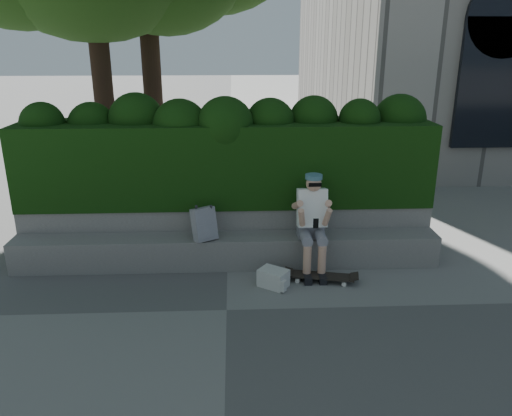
{
  "coord_description": "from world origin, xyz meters",
  "views": [
    {
      "loc": [
        0.11,
        -5.28,
        3.1
      ],
      "look_at": [
        0.4,
        1.0,
        0.95
      ],
      "focal_mm": 35.0,
      "sensor_mm": 36.0,
      "label": 1
    }
  ],
  "objects_px": {
    "backpack_plaid": "(204,224)",
    "backpack_ground": "(273,278)",
    "person": "(312,219)",
    "skateboard": "(321,276)"
  },
  "relations": [
    {
      "from": "backpack_plaid",
      "to": "backpack_ground",
      "type": "bearing_deg",
      "value": -62.62
    },
    {
      "from": "person",
      "to": "backpack_ground",
      "type": "relative_size",
      "value": 3.8
    },
    {
      "from": "person",
      "to": "backpack_plaid",
      "type": "relative_size",
      "value": 3.05
    },
    {
      "from": "backpack_plaid",
      "to": "skateboard",
      "type": "bearing_deg",
      "value": -47.37
    },
    {
      "from": "skateboard",
      "to": "backpack_ground",
      "type": "height_order",
      "value": "backpack_ground"
    },
    {
      "from": "backpack_plaid",
      "to": "backpack_ground",
      "type": "relative_size",
      "value": 1.25
    },
    {
      "from": "person",
      "to": "backpack_plaid",
      "type": "height_order",
      "value": "person"
    },
    {
      "from": "skateboard",
      "to": "backpack_plaid",
      "type": "relative_size",
      "value": 2.0
    },
    {
      "from": "person",
      "to": "skateboard",
      "type": "height_order",
      "value": "person"
    },
    {
      "from": "person",
      "to": "backpack_ground",
      "type": "height_order",
      "value": "person"
    }
  ]
}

